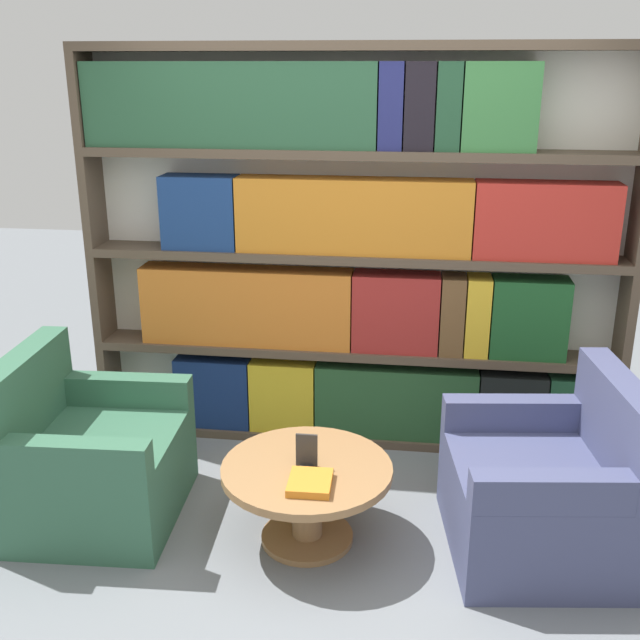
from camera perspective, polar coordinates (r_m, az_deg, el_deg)
The scene contains 7 objects.
ground_plane at distance 3.59m, azimuth 0.19°, elevation -19.15°, with size 14.00×14.00×0.00m, color slate.
bookshelf at distance 4.36m, azimuth 2.67°, elevation 4.64°, with size 3.13×0.30×2.33m.
armchair_left at distance 4.04m, azimuth -17.17°, elevation -10.23°, with size 0.85×0.90×0.87m.
armchair_right at distance 3.77m, azimuth 16.90°, elevation -12.45°, with size 0.91×0.95×0.87m.
coffee_table at distance 3.67m, azimuth -1.00°, elevation -12.61°, with size 0.82×0.82×0.41m.
table_sign at distance 3.58m, azimuth -1.02°, elevation -10.06°, with size 0.10×0.06×0.17m.
stray_book at distance 3.45m, azimuth -0.77°, elevation -12.29°, with size 0.20×0.23×0.04m.
Camera 1 is at (0.36, -2.80, 2.21)m, focal length 42.00 mm.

